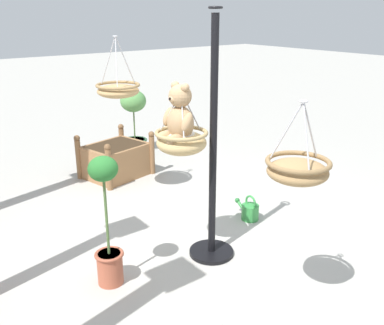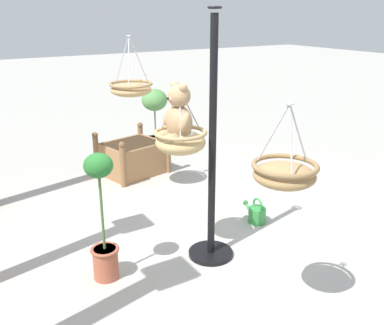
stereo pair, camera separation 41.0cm
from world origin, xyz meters
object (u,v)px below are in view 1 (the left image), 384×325
Objects in this scene: hanging_basket_left_high at (298,169)px; wooden_planter_box at (116,159)px; display_pole_central at (212,188)px; hanging_basket_right_low at (118,90)px; teddy_bear at (179,116)px; watering_can at (250,211)px; potted_plant_bushy_green at (134,119)px; potted_plant_conical_shrub at (107,227)px; hanging_basket_with_teddy at (181,141)px.

hanging_basket_left_high is 0.57× the size of wooden_planter_box.
display_pole_central reaches higher than hanging_basket_right_low.
hanging_basket_left_high is (-1.22, -0.16, -0.18)m from teddy_bear.
watering_can is (-2.19, -0.56, -0.16)m from wooden_planter_box.
hanging_basket_left_high is at bearing 164.95° from potted_plant_bushy_green.
wooden_planter_box is (2.36, -0.56, -1.16)m from teddy_bear.
potted_plant_conical_shrub reaches higher than wooden_planter_box.
hanging_basket_with_teddy is 3.46m from potted_plant_bushy_green.
hanging_basket_right_low is 0.67× the size of potted_plant_bushy_green.
display_pole_central reaches higher than potted_plant_conical_shrub.
hanging_basket_with_teddy is at bearing 98.88° from watering_can.
wooden_planter_box is at bearing -21.66° from hanging_basket_right_low.
wooden_planter_box is 0.96× the size of potted_plant_bushy_green.
hanging_basket_with_teddy is at bearing 59.04° from display_pole_central.
wooden_planter_box reaches higher than watering_can.
teddy_bear reaches higher than potted_plant_bushy_green.
watering_can is at bearing -34.64° from hanging_basket_left_high.
display_pole_central reaches higher than potted_plant_bushy_green.
wooden_planter_box is (0.78, -0.31, -1.15)m from hanging_basket_right_low.
hanging_basket_left_high is at bearing 145.36° from watering_can.
display_pole_central reaches higher than watering_can.
teddy_bear is at bearing -91.91° from potted_plant_conical_shrub.
watering_can is at bearing -81.12° from hanging_basket_with_teddy.
potted_plant_conical_shrub is 1.93m from watering_can.
watering_can is (0.17, -1.09, -1.09)m from hanging_basket_with_teddy.
hanging_basket_left_high is at bearing 173.71° from display_pole_central.
hanging_basket_left_high is 1.69× the size of watering_can.
hanging_basket_with_teddy is 0.81× the size of hanging_basket_right_low.
potted_plant_conical_shrub is at bearing 36.12° from hanging_basket_left_high.
potted_plant_bushy_green is 3.02m from watering_can.
teddy_bear reaches higher than watering_can.
hanging_basket_right_low reaches higher than potted_plant_conical_shrub.
hanging_basket_right_low reaches higher than watering_can.
potted_plant_bushy_green is at bearing -22.55° from hanging_basket_with_teddy.
hanging_basket_left_high reaches higher than wooden_planter_box.
teddy_bear is 1.51× the size of watering_can.
hanging_basket_left_high reaches higher than hanging_basket_with_teddy.
watering_can is at bearing -69.16° from display_pole_central.
hanging_basket_left_high is 2.81m from hanging_basket_right_low.
hanging_basket_right_low is at bearing -8.95° from teddy_bear.
hanging_basket_left_high is at bearing -173.81° from hanging_basket_with_teddy.
watering_can is (0.15, -1.87, -0.45)m from potted_plant_conical_shrub.
display_pole_central is 0.55m from hanging_basket_with_teddy.
watering_can is at bearing -85.54° from potted_plant_conical_shrub.
teddy_bear reaches higher than potted_plant_conical_shrub.
hanging_basket_with_teddy reaches higher than watering_can.
display_pole_central is 3.97× the size of hanging_basket_left_high.
potted_plant_bushy_green is (1.56, -1.08, -0.81)m from hanging_basket_right_low.
potted_plant_conical_shrub is (-3.12, 2.08, -0.05)m from potted_plant_bushy_green.
potted_plant_conical_shrub is at bearing 94.46° from watering_can.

